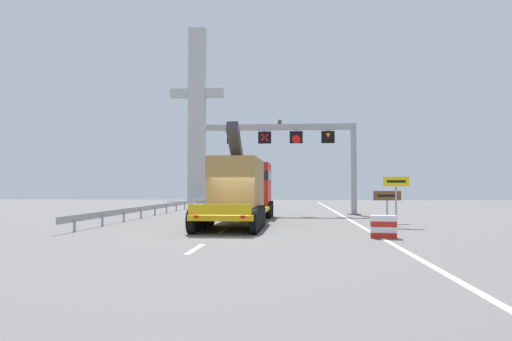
{
  "coord_description": "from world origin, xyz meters",
  "views": [
    {
      "loc": [
        2.63,
        -21.46,
        2.02
      ],
      "look_at": [
        0.34,
        8.92,
        3.1
      ],
      "focal_mm": 33.49,
      "sensor_mm": 36.0,
      "label": 1
    }
  ],
  "objects_px": {
    "crash_barrier_striped": "(383,227)",
    "tourist_info_sign_brown": "(387,199)",
    "heavy_haul_truck_yellow": "(243,188)",
    "exit_sign_yellow": "(396,189)",
    "overhead_lane_gantry": "(300,141)",
    "bridge_pylon_distant": "(197,111)"
  },
  "relations": [
    {
      "from": "crash_barrier_striped",
      "to": "tourist_info_sign_brown",
      "type": "bearing_deg",
      "value": 77.85
    },
    {
      "from": "tourist_info_sign_brown",
      "to": "heavy_haul_truck_yellow",
      "type": "bearing_deg",
      "value": 177.84
    },
    {
      "from": "exit_sign_yellow",
      "to": "crash_barrier_striped",
      "type": "distance_m",
      "value": 6.03
    },
    {
      "from": "overhead_lane_gantry",
      "to": "tourist_info_sign_brown",
      "type": "distance_m",
      "value": 10.49
    },
    {
      "from": "tourist_info_sign_brown",
      "to": "bridge_pylon_distant",
      "type": "height_order",
      "value": "bridge_pylon_distant"
    },
    {
      "from": "heavy_haul_truck_yellow",
      "to": "tourist_info_sign_brown",
      "type": "relative_size",
      "value": 7.75
    },
    {
      "from": "heavy_haul_truck_yellow",
      "to": "tourist_info_sign_brown",
      "type": "height_order",
      "value": "heavy_haul_truck_yellow"
    },
    {
      "from": "tourist_info_sign_brown",
      "to": "overhead_lane_gantry",
      "type": "bearing_deg",
      "value": 119.48
    },
    {
      "from": "heavy_haul_truck_yellow",
      "to": "tourist_info_sign_brown",
      "type": "bearing_deg",
      "value": -2.16
    },
    {
      "from": "heavy_haul_truck_yellow",
      "to": "bridge_pylon_distant",
      "type": "height_order",
      "value": "bridge_pylon_distant"
    },
    {
      "from": "tourist_info_sign_brown",
      "to": "bridge_pylon_distant",
      "type": "xyz_separation_m",
      "value": [
        -21.48,
        52.32,
        13.58
      ]
    },
    {
      "from": "exit_sign_yellow",
      "to": "tourist_info_sign_brown",
      "type": "bearing_deg",
      "value": 89.02
    },
    {
      "from": "exit_sign_yellow",
      "to": "crash_barrier_striped",
      "type": "bearing_deg",
      "value": -106.97
    },
    {
      "from": "overhead_lane_gantry",
      "to": "tourist_info_sign_brown",
      "type": "height_order",
      "value": "overhead_lane_gantry"
    },
    {
      "from": "crash_barrier_striped",
      "to": "bridge_pylon_distant",
      "type": "relative_size",
      "value": 0.04
    },
    {
      "from": "overhead_lane_gantry",
      "to": "exit_sign_yellow",
      "type": "distance_m",
      "value": 12.43
    },
    {
      "from": "tourist_info_sign_brown",
      "to": "crash_barrier_striped",
      "type": "distance_m",
      "value": 8.37
    },
    {
      "from": "tourist_info_sign_brown",
      "to": "crash_barrier_striped",
      "type": "xyz_separation_m",
      "value": [
        -1.75,
        -8.13,
        -0.93
      ]
    },
    {
      "from": "overhead_lane_gantry",
      "to": "crash_barrier_striped",
      "type": "xyz_separation_m",
      "value": [
        3.0,
        -16.52,
        -5.06
      ]
    },
    {
      "from": "overhead_lane_gantry",
      "to": "heavy_haul_truck_yellow",
      "type": "relative_size",
      "value": 0.82
    },
    {
      "from": "heavy_haul_truck_yellow",
      "to": "crash_barrier_striped",
      "type": "distance_m",
      "value": 10.76
    },
    {
      "from": "heavy_haul_truck_yellow",
      "to": "bridge_pylon_distant",
      "type": "distance_m",
      "value": 55.21
    }
  ]
}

